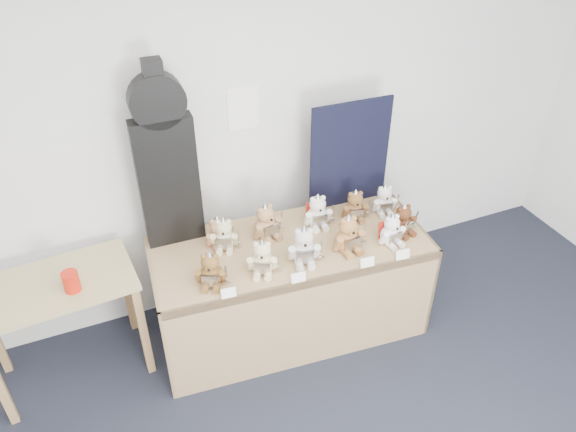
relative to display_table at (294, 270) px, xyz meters
name	(u,v)px	position (x,y,z in m)	size (l,w,h in m)	color
room_shell	(243,108)	(-0.09, 0.64, 0.91)	(6.00, 6.00, 6.00)	white
display_table	(294,270)	(0.00, 0.00, 0.00)	(1.90, 0.92, 0.77)	#9A774E
side_table	(57,299)	(-1.47, 0.26, 0.06)	(0.98, 0.59, 0.79)	tan
guitar_case	(166,160)	(-0.67, 0.43, 0.77)	(0.38, 0.12, 1.23)	black
navy_board	(350,155)	(0.58, 0.37, 0.56)	(0.59, 0.02, 0.79)	black
red_cup	(71,282)	(-1.36, 0.15, 0.25)	(0.10, 0.10, 0.13)	red
teddy_front_far_left	(211,271)	(-0.58, -0.09, 0.27)	(0.21, 0.20, 0.26)	brown
teddy_front_left	(262,258)	(-0.26, -0.11, 0.27)	(0.21, 0.20, 0.26)	beige
teddy_front_centre	(304,247)	(0.02, -0.11, 0.28)	(0.23, 0.22, 0.29)	silver
teddy_front_right	(348,235)	(0.33, -0.12, 0.28)	(0.24, 0.19, 0.29)	#A06D3D
teddy_front_far_right	(391,231)	(0.62, -0.16, 0.26)	(0.20, 0.17, 0.24)	white
teddy_front_end	(403,221)	(0.75, -0.10, 0.26)	(0.20, 0.18, 0.25)	#522E1C
teddy_back_left	(224,235)	(-0.40, 0.21, 0.26)	(0.20, 0.20, 0.25)	beige
teddy_back_centre_left	(266,223)	(-0.11, 0.22, 0.28)	(0.23, 0.21, 0.28)	#A87D54
teddy_back_centre_right	(318,212)	(0.26, 0.20, 0.27)	(0.22, 0.19, 0.27)	white
teddy_back_right	(355,206)	(0.53, 0.17, 0.26)	(0.20, 0.18, 0.25)	brown
teddy_back_end	(384,200)	(0.76, 0.16, 0.26)	(0.20, 0.18, 0.24)	white
teddy_back_far_left	(218,233)	(-0.43, 0.25, 0.26)	(0.20, 0.16, 0.24)	#A6734D
entry_card_a	(229,293)	(-0.53, -0.25, 0.20)	(0.09, 0.00, 0.06)	white
entry_card_b	(299,277)	(-0.09, -0.28, 0.20)	(0.09, 0.00, 0.07)	white
entry_card_c	(367,262)	(0.36, -0.32, 0.20)	(0.09, 0.00, 0.07)	white
entry_card_d	(403,254)	(0.60, -0.34, 0.20)	(0.09, 0.00, 0.07)	white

